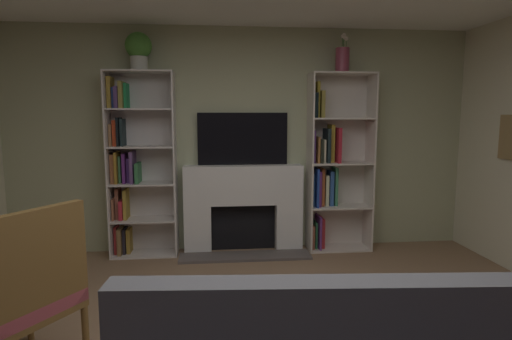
% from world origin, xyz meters
% --- Properties ---
extents(wall_back_accent, '(5.47, 0.06, 2.58)m').
position_xyz_m(wall_back_accent, '(0.00, 2.69, 1.29)').
color(wall_back_accent, '#ACB18A').
rests_on(wall_back_accent, ground_plane).
extents(fireplace, '(1.47, 0.53, 1.01)m').
position_xyz_m(fireplace, '(0.00, 2.54, 0.53)').
color(fireplace, white).
rests_on(fireplace, ground_plane).
extents(tv, '(1.04, 0.06, 0.60)m').
position_xyz_m(tv, '(0.00, 2.63, 1.31)').
color(tv, black).
rests_on(tv, fireplace).
extents(bookshelf_left, '(0.74, 0.32, 2.06)m').
position_xyz_m(bookshelf_left, '(-1.22, 2.55, 1.03)').
color(bookshelf_left, silver).
rests_on(bookshelf_left, ground_plane).
extents(bookshelf_right, '(0.74, 0.33, 2.06)m').
position_xyz_m(bookshelf_right, '(1.04, 2.54, 1.00)').
color(bookshelf_right, silver).
rests_on(bookshelf_right, ground_plane).
extents(potted_plant, '(0.28, 0.28, 0.41)m').
position_xyz_m(potted_plant, '(-1.13, 2.51, 2.29)').
color(potted_plant, beige).
rests_on(potted_plant, bookshelf_left).
extents(vase_with_flowers, '(0.15, 0.15, 0.44)m').
position_xyz_m(vase_with_flowers, '(1.13, 2.51, 2.21)').
color(vase_with_flowers, '#94394F').
rests_on(vase_with_flowers, bookshelf_right).
extents(armchair, '(0.88, 0.90, 1.06)m').
position_xyz_m(armchair, '(-1.50, 0.25, 0.53)').
color(armchair, brown).
rests_on(armchair, ground_plane).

